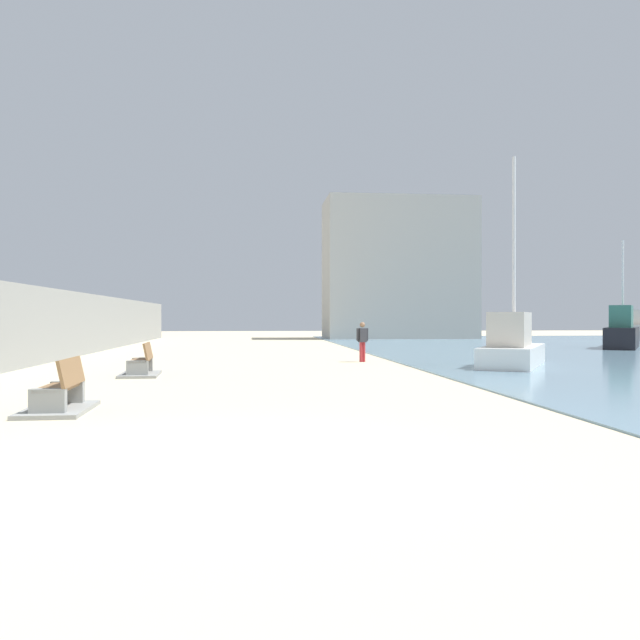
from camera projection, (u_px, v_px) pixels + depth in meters
ground_plane at (238, 362)px, 26.23m from camera, size 120.00×120.00×0.00m
seawall at (38, 325)px, 25.46m from camera, size 0.80×64.00×2.85m
bench_near at (60, 399)px, 12.27m from camera, size 1.16×2.13×0.98m
bench_far at (141, 368)px, 19.89m from camera, size 1.21×2.15×0.98m
person_walking at (362, 339)px, 26.08m from camera, size 0.49×0.30×1.54m
boat_far_right at (512, 346)px, 23.21m from camera, size 4.08×5.52×7.34m
boat_nearest at (622, 332)px, 37.36m from camera, size 4.88×6.38×6.05m
boat_far_left at (638, 328)px, 53.01m from camera, size 3.85×5.57×2.29m
harbor_building at (398, 269)px, 55.34m from camera, size 12.00×6.00×11.35m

